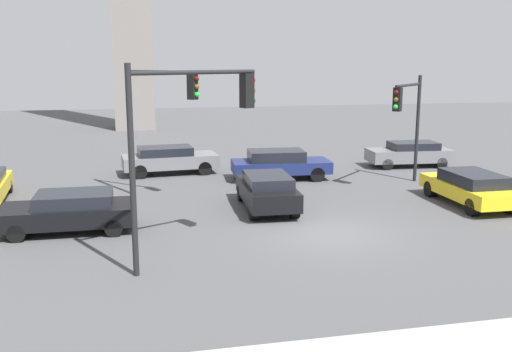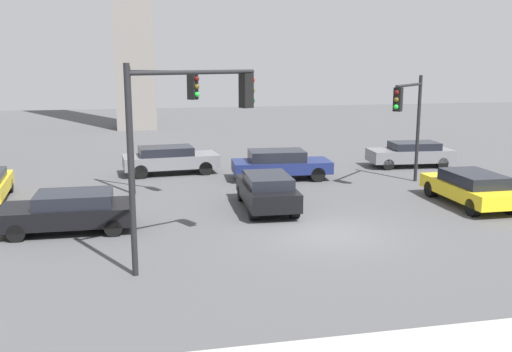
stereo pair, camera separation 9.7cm
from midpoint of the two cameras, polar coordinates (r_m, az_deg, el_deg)
ground_plane at (r=19.41m, az=7.06°, el=-5.65°), size 104.02×104.02×0.00m
traffic_light_0 at (r=15.89m, az=-6.67°, el=5.39°), size 3.73×1.93×5.61m
traffic_light_1 at (r=23.66m, az=-9.68°, el=6.98°), size 2.75×2.52×5.42m
traffic_light_2 at (r=26.52m, az=14.77°, el=6.31°), size 2.42×2.39×4.99m
car_0 at (r=32.08m, az=14.97°, el=2.19°), size 4.55×2.12×1.34m
car_1 at (r=24.27m, az=20.43°, el=-1.04°), size 1.95×4.64×1.35m
car_2 at (r=27.70m, az=2.25°, el=1.23°), size 4.81×2.25×1.42m
car_3 at (r=20.28m, az=-18.14°, el=-3.32°), size 4.45×2.09×1.33m
car_4 at (r=22.08m, az=0.97°, el=-1.42°), size 2.00×4.35×1.40m
car_8 at (r=29.33m, az=-8.75°, el=1.68°), size 4.85×2.32×1.39m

